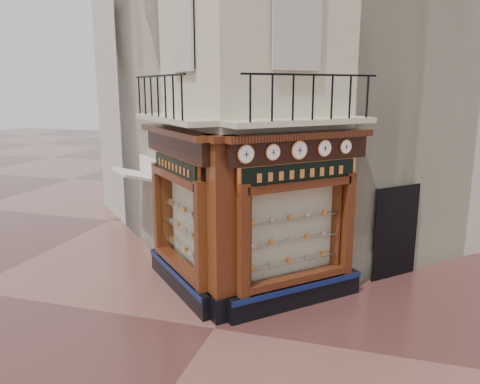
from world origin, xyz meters
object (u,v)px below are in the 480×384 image
at_px(clock_d, 324,148).
at_px(signboard_right, 300,173).
at_px(clock_b, 273,152).
at_px(clock_c, 299,150).
at_px(corner_pilaster, 221,232).
at_px(clock_a, 246,154).
at_px(signboard_left, 176,167).
at_px(clock_e, 346,147).
at_px(awning, 138,255).

height_order(clock_d, signboard_right, clock_d).
relative_size(clock_b, clock_c, 0.86).
xyz_separation_m(corner_pilaster, clock_d, (1.92, 1.32, 1.67)).
xyz_separation_m(corner_pilaster, clock_a, (0.55, -0.06, 1.67)).
bearing_deg(signboard_left, clock_a, -163.10).
height_order(clock_a, clock_b, clock_a).
xyz_separation_m(clock_c, clock_e, (0.89, 0.89, 0.00)).
bearing_deg(clock_c, awning, 112.45).
bearing_deg(clock_a, signboard_left, 106.90).
bearing_deg(corner_pilaster, clock_c, -14.73).
height_order(clock_b, signboard_left, clock_b).
relative_size(clock_a, clock_d, 1.04).
bearing_deg(clock_a, corner_pilaster, 128.94).
height_order(corner_pilaster, awning, corner_pilaster).
bearing_deg(clock_d, clock_c, -180.00).
bearing_deg(clock_e, signboard_right, 174.41).
bearing_deg(signboard_right, clock_a, -175.50).
distance_m(awning, signboard_left, 4.29).
bearing_deg(clock_c, clock_d, 0.00).
bearing_deg(signboard_right, clock_d, -11.61).
height_order(clock_b, clock_d, clock_d).
relative_size(clock_c, awning, 0.26).
bearing_deg(clock_a, awning, 99.33).
bearing_deg(corner_pilaster, clock_b, -23.67).
bearing_deg(awning, signboard_right, -155.90).
distance_m(awning, signboard_right, 6.32).
bearing_deg(clock_d, clock_b, -180.00).
height_order(clock_a, clock_d, clock_a).
xyz_separation_m(awning, signboard_left, (2.23, -1.97, 3.10)).
bearing_deg(clock_a, clock_c, 0.00).
bearing_deg(awning, clock_b, -164.00).
height_order(clock_a, clock_c, clock_c).
height_order(corner_pilaster, clock_b, corner_pilaster).
xyz_separation_m(clock_b, awning, (-4.68, 2.59, -3.62)).
height_order(clock_b, clock_e, clock_b).
height_order(clock_a, clock_e, clock_a).
relative_size(corner_pilaster, clock_a, 10.46).
bearing_deg(clock_e, awning, 123.32).
bearing_deg(clock_c, signboard_right, 41.25).
height_order(clock_e, signboard_left, clock_e).
relative_size(clock_c, signboard_right, 0.18).
distance_m(corner_pilaster, signboard_left, 2.12).
bearing_deg(clock_d, clock_e, -0.00).
relative_size(corner_pilaster, clock_c, 9.87).
bearing_deg(clock_e, clock_c, 180.00).
xyz_separation_m(clock_e, signboard_right, (-0.88, -0.72, -0.52)).
distance_m(corner_pilaster, signboard_right, 2.12).
bearing_deg(clock_d, clock_a, -180.00).
height_order(clock_c, clock_e, clock_c).
xyz_separation_m(corner_pilaster, clock_b, (0.99, 0.39, 1.67)).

